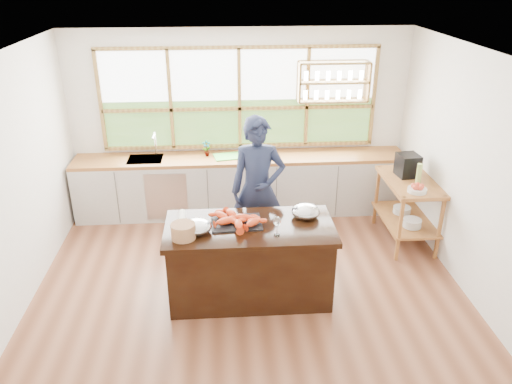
{
  "coord_description": "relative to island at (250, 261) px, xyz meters",
  "views": [
    {
      "loc": [
        -0.27,
        -4.96,
        3.51
      ],
      "look_at": [
        0.09,
        0.15,
        1.14
      ],
      "focal_mm": 35.0,
      "sensor_mm": 36.0,
      "label": 1
    }
  ],
  "objects": [
    {
      "name": "ground_plane",
      "position": [
        0.0,
        0.2,
        -0.45
      ],
      "size": [
        5.0,
        5.0,
        0.0
      ],
      "primitive_type": "plane",
      "color": "#90563A"
    },
    {
      "name": "room_shell",
      "position": [
        0.02,
        0.71,
        1.3
      ],
      "size": [
        5.02,
        4.52,
        2.71
      ],
      "color": "white",
      "rests_on": "ground_plane"
    },
    {
      "name": "back_counter",
      "position": [
        -0.02,
        2.14,
        0.0
      ],
      "size": [
        4.9,
        0.63,
        0.9
      ],
      "color": "beige",
      "rests_on": "ground_plane"
    },
    {
      "name": "right_shelf_unit",
      "position": [
        2.19,
        1.09,
        0.15
      ],
      "size": [
        0.62,
        1.1,
        0.9
      ],
      "color": "#A66A2E",
      "rests_on": "ground_plane"
    },
    {
      "name": "island",
      "position": [
        0.0,
        0.0,
        0.0
      ],
      "size": [
        1.85,
        0.9,
        0.9
      ],
      "color": "black",
      "rests_on": "ground_plane"
    },
    {
      "name": "cook",
      "position": [
        0.16,
        0.88,
        0.48
      ],
      "size": [
        0.69,
        0.46,
        1.87
      ],
      "primitive_type": "imported",
      "rotation": [
        0.0,
        0.0,
        -0.02
      ],
      "color": "#1B223C",
      "rests_on": "ground_plane"
    },
    {
      "name": "potted_plant",
      "position": [
        -0.5,
        2.2,
        0.57
      ],
      "size": [
        0.14,
        0.11,
        0.24
      ],
      "primitive_type": "imported",
      "rotation": [
        0.0,
        0.0,
        0.2
      ],
      "color": "slate",
      "rests_on": "back_counter"
    },
    {
      "name": "cutting_board",
      "position": [
        -0.19,
        2.14,
        0.45
      ],
      "size": [
        0.45,
        0.37,
        0.01
      ],
      "primitive_type": "cube",
      "rotation": [
        0.0,
        0.0,
        0.19
      ],
      "color": "#56D149",
      "rests_on": "back_counter"
    },
    {
      "name": "espresso_machine",
      "position": [
        2.19,
        1.26,
        0.6
      ],
      "size": [
        0.29,
        0.31,
        0.3
      ],
      "primitive_type": "cube",
      "rotation": [
        0.0,
        0.0,
        0.12
      ],
      "color": "black",
      "rests_on": "right_shelf_unit"
    },
    {
      "name": "wine_bottle",
      "position": [
        2.24,
        0.98,
        0.58
      ],
      "size": [
        0.08,
        0.08,
        0.28
      ],
      "primitive_type": "cylinder",
      "rotation": [
        0.0,
        0.0,
        0.14
      ],
      "color": "#A3C75D",
      "rests_on": "right_shelf_unit"
    },
    {
      "name": "fruit_bowl",
      "position": [
        2.14,
        0.73,
        0.49
      ],
      "size": [
        0.24,
        0.24,
        0.11
      ],
      "color": "silver",
      "rests_on": "right_shelf_unit"
    },
    {
      "name": "slate_board",
      "position": [
        -0.14,
        0.07,
        0.45
      ],
      "size": [
        0.57,
        0.42,
        0.02
      ],
      "primitive_type": "cube",
      "rotation": [
        0.0,
        0.0,
        0.04
      ],
      "color": "black",
      "rests_on": "island"
    },
    {
      "name": "lobster_pile",
      "position": [
        -0.15,
        0.05,
        0.5
      ],
      "size": [
        0.55,
        0.48,
        0.08
      ],
      "color": "#E73A0C",
      "rests_on": "slate_board"
    },
    {
      "name": "mixing_bowl_left",
      "position": [
        -0.56,
        -0.1,
        0.51
      ],
      "size": [
        0.31,
        0.31,
        0.15
      ],
      "primitive_type": "ellipsoid",
      "color": "#B0B3B6",
      "rests_on": "island"
    },
    {
      "name": "mixing_bowl_right",
      "position": [
        0.64,
        0.17,
        0.51
      ],
      "size": [
        0.32,
        0.32,
        0.15
      ],
      "primitive_type": "ellipsoid",
      "color": "#B0B3B6",
      "rests_on": "island"
    },
    {
      "name": "wine_glass",
      "position": [
        0.27,
        -0.23,
        0.61
      ],
      "size": [
        0.08,
        0.08,
        0.22
      ],
      "color": "white",
      "rests_on": "island"
    },
    {
      "name": "wicker_basket",
      "position": [
        -0.7,
        -0.21,
        0.53
      ],
      "size": [
        0.26,
        0.26,
        0.16
      ],
      "primitive_type": "cylinder",
      "color": "tan",
      "rests_on": "island"
    },
    {
      "name": "parchment_roll",
      "position": [
        -0.74,
        0.15,
        0.49
      ],
      "size": [
        0.09,
        0.3,
        0.08
      ],
      "primitive_type": "cylinder",
      "rotation": [
        1.57,
        0.0,
        0.04
      ],
      "color": "white",
      "rests_on": "island"
    }
  ]
}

